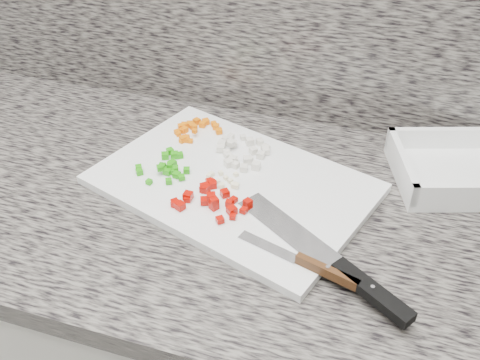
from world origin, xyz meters
name	(u,v)px	position (x,y,z in m)	size (l,w,h in m)	color
cabinet	(212,351)	(0.00, 1.44, 0.43)	(3.92, 0.62, 0.86)	silver
countertop	(204,201)	(0.00, 1.44, 0.88)	(3.96, 0.64, 0.04)	#66615A
cutting_board	(233,184)	(0.05, 1.47, 0.91)	(0.47, 0.31, 0.02)	white
carrot_pile	(194,129)	(-0.08, 1.60, 0.92)	(0.09, 0.09, 0.02)	orange
onion_pile	(242,151)	(0.04, 1.55, 0.92)	(0.10, 0.11, 0.02)	silver
green_pepper_pile	(168,166)	(-0.08, 1.47, 0.92)	(0.10, 0.11, 0.02)	#249A0E
red_pepper_pile	(209,198)	(0.03, 1.40, 0.92)	(0.13, 0.10, 0.02)	#A80902
garlic_pile	(224,181)	(0.03, 1.46, 0.92)	(0.06, 0.05, 0.01)	#F6EEBE
chef_knife	(341,269)	(0.26, 1.31, 0.92)	(0.30, 0.21, 0.02)	silver
paring_knife	(311,265)	(0.22, 1.30, 0.92)	(0.19, 0.07, 0.02)	silver
tray	(468,171)	(0.44, 1.62, 0.92)	(0.30, 0.26, 0.05)	white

